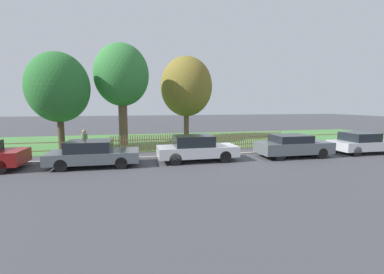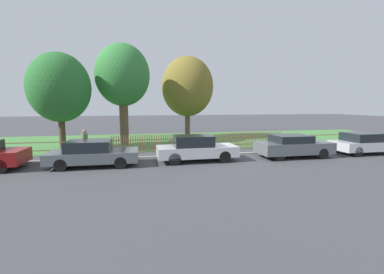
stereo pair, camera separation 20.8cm
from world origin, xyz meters
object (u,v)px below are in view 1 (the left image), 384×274
Objects in this scene: parked_car_black_saloon at (93,153)px; parked_car_red_compact at (293,146)px; parked_car_navy_estate at (196,148)px; parked_car_white_van at (361,143)px; tree_behind_motorcycle at (122,76)px; covered_motorcycle at (191,144)px; tree_nearest_kerb at (58,88)px; tree_mid_park at (186,87)px; pedestrian_near_fence at (85,143)px.

parked_car_red_compact is at bearing 0.63° from parked_car_black_saloon.
parked_car_navy_estate reaches higher than parked_car_white_van.
tree_behind_motorcycle is (-9.97, 6.85, 4.53)m from parked_car_red_compact.
covered_motorcycle is at bearing 21.22° from parked_car_black_saloon.
parked_car_red_compact is 0.67× the size of tree_nearest_kerb.
covered_motorcycle is at bearing -19.71° from tree_nearest_kerb.
parked_car_black_saloon is 12.01m from tree_mid_park.
pedestrian_near_fence is (-16.81, 1.80, 0.29)m from parked_car_white_van.
parked_car_red_compact is 6.05m from covered_motorcycle.
tree_behind_motorcycle reaches higher than tree_mid_park.
tree_mid_park is at bearing 135.74° from parked_car_white_van.
tree_mid_park is at bearing 81.72° from parked_car_navy_estate.
pedestrian_near_fence is at bearing -134.82° from tree_mid_park.
parked_car_black_saloon is at bearing 179.95° from parked_car_red_compact.
parked_car_white_van is at bearing 51.37° from pedestrian_near_fence.
parked_car_white_van is 1.79× the size of covered_motorcycle.
parked_car_red_compact is 0.59× the size of tree_mid_park.
tree_mid_park is at bearing 116.51° from parked_car_red_compact.
pedestrian_near_fence is (-1.91, -4.91, -4.25)m from tree_behind_motorcycle.
parked_car_navy_estate is 1.17× the size of parked_car_white_van.
tree_mid_park reaches higher than parked_car_navy_estate.
parked_car_white_van is 0.49× the size of tree_behind_motorcycle.
parked_car_white_van is 2.19× the size of pedestrian_near_fence.
pedestrian_near_fence is (-0.73, 1.89, 0.30)m from parked_car_black_saloon.
parked_car_white_van is (4.92, 0.14, -0.01)m from parked_car_red_compact.
parked_car_white_van is 13.78m from tree_mid_park.
tree_mid_park is at bearing 24.63° from tree_nearest_kerb.
parked_car_white_van is at bearing 1.22° from parked_car_black_saloon.
tree_behind_motorcycle is at bearing 25.00° from tree_nearest_kerb.
pedestrian_near_fence is at bearing 173.52° from parked_car_white_van.
tree_mid_park is (-9.51, 9.15, 3.98)m from parked_car_white_van.
parked_car_navy_estate is 1.96m from covered_motorcycle.
parked_car_white_van is (10.76, 0.01, -0.05)m from parked_car_navy_estate.
parked_car_white_van is at bearing -24.26° from tree_behind_motorcycle.
parked_car_white_van is 0.51× the size of tree_mid_park.
covered_motorcycle is 0.32× the size of tree_nearest_kerb.
tree_nearest_kerb is at bearing 119.72° from parked_car_black_saloon.
parked_car_red_compact reaches higher than parked_car_black_saloon.
tree_behind_motorcycle is 4.47× the size of pedestrian_near_fence.
tree_mid_park is (9.30, 4.26, 0.48)m from tree_nearest_kerb.
parked_car_red_compact is 11.09m from tree_mid_park.
tree_nearest_kerb is at bearing -155.37° from tree_mid_park.
parked_car_black_saloon is at bearing -155.58° from covered_motorcycle.
tree_nearest_kerb is at bearing -155.00° from tree_behind_motorcycle.
tree_nearest_kerb is (-8.21, 2.94, 3.54)m from covered_motorcycle.
pedestrian_near_fence is at bearing 162.83° from parked_car_navy_estate.
tree_behind_motorcycle reaches higher than pedestrian_near_fence.
parked_car_navy_estate is at bearing 178.93° from parked_car_red_compact.
tree_nearest_kerb is 3.80× the size of pedestrian_near_fence.
parked_car_red_compact is (11.16, -0.06, 0.02)m from parked_car_black_saloon.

